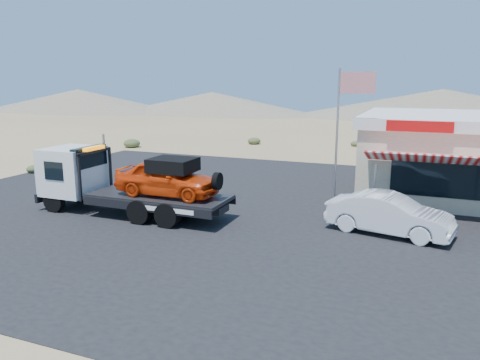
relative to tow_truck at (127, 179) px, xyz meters
The scene contains 8 objects.
ground 3.46m from the tow_truck, ahead, with size 120.00×120.00×0.00m, color olive.
asphalt_lot 6.07m from the tow_truck, 29.57° to the left, with size 32.00×24.00×0.02m, color black.
tow_truck is the anchor object (origin of this frame).
white_sedan 10.49m from the tow_truck, ahead, with size 1.55×4.46×1.47m, color silver.
jerky_store 16.26m from the tow_truck, 33.10° to the left, with size 10.40×9.97×3.90m.
flagpole 9.45m from the tow_truck, 28.68° to the left, with size 1.55×0.10×6.00m.
desert_scrub 14.57m from the tow_truck, 133.15° to the left, with size 28.17×34.90×0.73m.
distant_hills 55.45m from the tow_truck, 96.89° to the left, with size 126.00×48.00×4.20m.
Camera 1 is at (8.32, -15.77, 5.57)m, focal length 35.00 mm.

